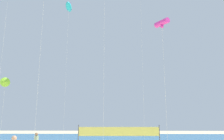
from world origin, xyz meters
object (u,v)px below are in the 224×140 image
(kite_cyan_inflatable, at_px, (69,7))
(kite_magenta_tube, at_px, (162,23))
(volleyball_net, at_px, (119,132))
(kite_lime_delta, at_px, (5,82))

(kite_cyan_inflatable, xyz_separation_m, kite_magenta_tube, (10.71, -13.81, -8.73))
(kite_cyan_inflatable, bearing_deg, volleyball_net, -41.30)
(kite_magenta_tube, bearing_deg, volleyball_net, 115.02)
(kite_cyan_inflatable, bearing_deg, kite_magenta_tube, -52.22)
(volleyball_net, height_order, kite_lime_delta, kite_lime_delta)
(volleyball_net, bearing_deg, kite_magenta_tube, -64.98)
(volleyball_net, height_order, kite_magenta_tube, kite_magenta_tube)
(kite_lime_delta, height_order, kite_magenta_tube, kite_magenta_tube)
(volleyball_net, distance_m, kite_cyan_inflatable, 19.89)
(kite_magenta_tube, bearing_deg, kite_lime_delta, 147.08)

